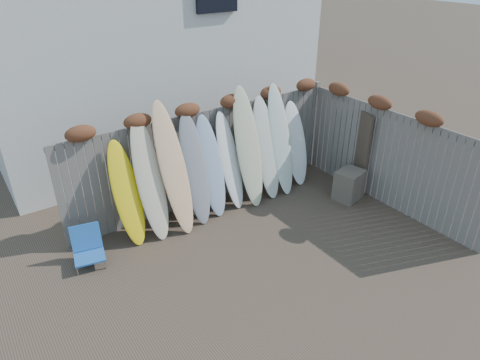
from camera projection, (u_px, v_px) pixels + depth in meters
ground at (279, 256)px, 7.55m from camera, size 80.00×80.00×0.00m
back_fence at (209, 148)px, 8.74m from camera, size 6.05×0.28×2.24m
right_fence at (387, 152)px, 8.69m from camera, size 0.28×4.40×2.24m
house at (138, 18)px, 10.96m from camera, size 8.50×5.50×6.33m
beach_chair at (88, 247)px, 7.29m from camera, size 0.59×0.62×0.66m
wooden_crate at (349, 185)px, 9.14m from camera, size 0.65×0.58×0.66m
lattice_panel at (353, 147)px, 9.50m from camera, size 0.46×1.15×1.81m
surfboard_0 at (127, 194)px, 7.58m from camera, size 0.52×0.70×1.91m
surfboard_1 at (150, 181)px, 7.70m from camera, size 0.51×0.78×2.21m
surfboard_2 at (173, 169)px, 7.82m from camera, size 0.60×0.90×2.45m
surfboard_3 at (195, 170)px, 8.17m from camera, size 0.56×0.79×2.12m
surfboard_4 at (211, 167)px, 8.43m from camera, size 0.52×0.72×1.99m
surfboard_5 at (230, 161)px, 8.67m from camera, size 0.51×0.74×1.97m
surfboard_6 at (248, 148)px, 8.72m from camera, size 0.61×0.89×2.41m
surfboard_7 at (266, 148)px, 9.03m from camera, size 0.57×0.78×2.13m
surfboard_8 at (280, 140)px, 9.17m from camera, size 0.56×0.85×2.32m
surfboard_9 at (296, 144)px, 9.60m from camera, size 0.58×0.69×1.85m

